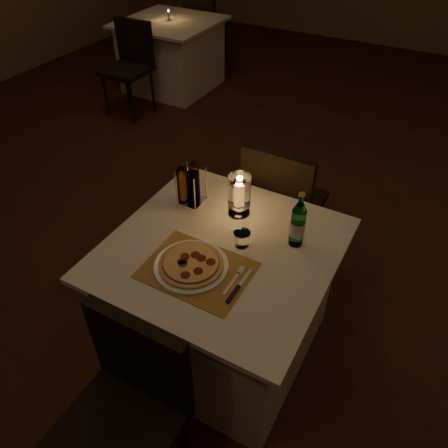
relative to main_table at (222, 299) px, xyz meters
The scene contains 17 objects.
floor 0.69m from the main_table, 106.64° to the left, with size 8.00×10.00×0.02m, color #451E16.
main_table is the anchor object (origin of this frame).
chair_near 0.74m from the main_table, 90.00° to the right, with size 0.42×0.42×0.90m.
chair_far 0.74m from the main_table, 90.00° to the left, with size 0.42×0.42×0.90m.
placemat 0.41m from the main_table, 96.34° to the right, with size 0.45×0.34×0.00m, color #B3813E.
plate 0.42m from the main_table, 105.52° to the right, with size 0.32×0.32×0.01m, color white.
pizza 0.44m from the main_table, 105.43° to the right, with size 0.28×0.28×0.02m.
fork 0.43m from the main_table, 45.27° to the right, with size 0.02×0.18×0.00m.
knife 0.46m from the main_table, 49.01° to the right, with size 0.02×0.22×0.01m.
tumbler 0.41m from the main_table, 34.62° to the left, with size 0.08×0.08×0.08m, color white, non-canonical shape.
water_bottle 0.58m from the main_table, 33.11° to the left, with size 0.07×0.07×0.28m.
hurricane_candle 0.56m from the main_table, 100.39° to the left, with size 0.11×0.11×0.21m.
cruet_caddy 0.59m from the main_table, 144.26° to the left, with size 0.12×0.12×0.21m.
neighbor_table_left 3.61m from the main_table, 128.14° to the left, with size 1.00×1.00×0.74m.
neighbor_chair_la 3.09m from the main_table, 136.37° to the left, with size 0.42×0.42×0.90m.
neighbor_chair_lb 4.20m from the main_table, 122.11° to the left, with size 0.42×0.42×0.90m.
neighbor_candle_left 3.64m from the main_table, 128.14° to the left, with size 0.03×0.03×0.11m.
Camera 1 is at (0.87, -1.81, 2.09)m, focal length 35.00 mm.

